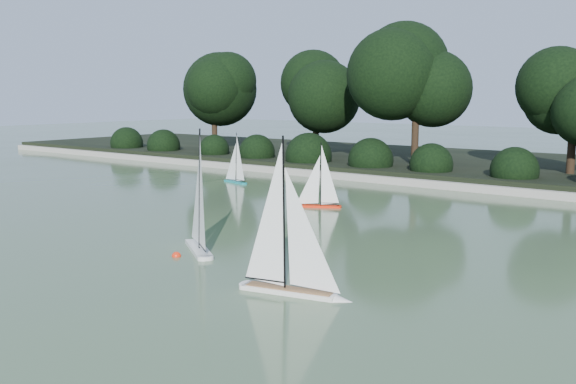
{
  "coord_description": "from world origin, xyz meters",
  "views": [
    {
      "loc": [
        5.06,
        -5.43,
        2.23
      ],
      "look_at": [
        -1.1,
        2.61,
        0.7
      ],
      "focal_mm": 40.0,
      "sensor_mm": 36.0,
      "label": 1
    }
  ],
  "objects_px": {
    "sailboat_white_a": "(197,229)",
    "sailboat_white_b": "(298,269)",
    "race_buoy": "(176,256)",
    "sailboat_orange": "(315,196)",
    "sailboat_teal": "(234,174)"
  },
  "relations": [
    {
      "from": "sailboat_white_b",
      "to": "sailboat_orange",
      "type": "xyz_separation_m",
      "value": [
        -3.13,
        4.8,
        -0.08
      ]
    },
    {
      "from": "sailboat_white_b",
      "to": "race_buoy",
      "type": "xyz_separation_m",
      "value": [
        -2.38,
        0.36,
        -0.29
      ]
    },
    {
      "from": "sailboat_white_a",
      "to": "sailboat_white_b",
      "type": "xyz_separation_m",
      "value": [
        2.45,
        -0.84,
        -0.0
      ]
    },
    {
      "from": "sailboat_white_b",
      "to": "race_buoy",
      "type": "relative_size",
      "value": 14.46
    },
    {
      "from": "sailboat_orange",
      "to": "sailboat_teal",
      "type": "relative_size",
      "value": 1.02
    },
    {
      "from": "sailboat_orange",
      "to": "race_buoy",
      "type": "bearing_deg",
      "value": -80.4
    },
    {
      "from": "race_buoy",
      "to": "sailboat_teal",
      "type": "bearing_deg",
      "value": 126.29
    },
    {
      "from": "sailboat_white_b",
      "to": "sailboat_orange",
      "type": "distance_m",
      "value": 5.73
    },
    {
      "from": "race_buoy",
      "to": "sailboat_orange",
      "type": "bearing_deg",
      "value": 99.6
    },
    {
      "from": "sailboat_white_b",
      "to": "sailboat_white_a",
      "type": "bearing_deg",
      "value": 161.13
    },
    {
      "from": "sailboat_white_a",
      "to": "sailboat_orange",
      "type": "bearing_deg",
      "value": 99.79
    },
    {
      "from": "sailboat_white_a",
      "to": "race_buoy",
      "type": "bearing_deg",
      "value": -81.97
    },
    {
      "from": "sailboat_teal",
      "to": "race_buoy",
      "type": "xyz_separation_m",
      "value": [
        4.54,
        -6.18,
        -0.21
      ]
    },
    {
      "from": "sailboat_white_b",
      "to": "sailboat_orange",
      "type": "height_order",
      "value": "sailboat_white_b"
    },
    {
      "from": "sailboat_white_a",
      "to": "race_buoy",
      "type": "xyz_separation_m",
      "value": [
        0.07,
        -0.47,
        -0.3
      ]
    }
  ]
}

